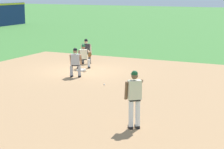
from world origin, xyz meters
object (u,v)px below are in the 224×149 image
at_px(baseball, 104,84).
at_px(baserunner, 75,61).
at_px(pitcher, 135,96).
at_px(first_base_bag, 81,70).
at_px(umpire, 86,50).
at_px(first_baseman, 84,55).

bearing_deg(baseball, baserunner, 64.31).
xyz_separation_m(baseball, baserunner, (1.02, 2.11, 0.76)).
bearing_deg(pitcher, baserunner, 43.27).
distance_m(first_base_bag, pitcher, 10.03).
height_order(pitcher, umpire, pitcher).
distance_m(first_base_bag, baserunner, 1.83).
bearing_deg(baserunner, first_baseman, 19.21).
height_order(pitcher, first_baseman, pitcher).
relative_size(baseball, first_baseman, 0.06).
xyz_separation_m(first_baseman, baserunner, (-2.22, -0.77, 0.06)).
height_order(baseball, baserunner, baserunner).
relative_size(first_baseman, umpire, 0.92).
xyz_separation_m(baserunner, umpire, (3.65, 1.44, 0.00)).
distance_m(pitcher, first_baseman, 10.62).
height_order(first_baseman, umpire, umpire).
relative_size(baseball, umpire, 0.05).
bearing_deg(first_base_bag, first_baseman, 17.60).
bearing_deg(umpire, baserunner, -158.50).
height_order(first_base_bag, baseball, first_base_bag).
relative_size(pitcher, baserunner, 1.27).
relative_size(baseball, baserunner, 0.05).
relative_size(first_base_bag, first_baseman, 0.28).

